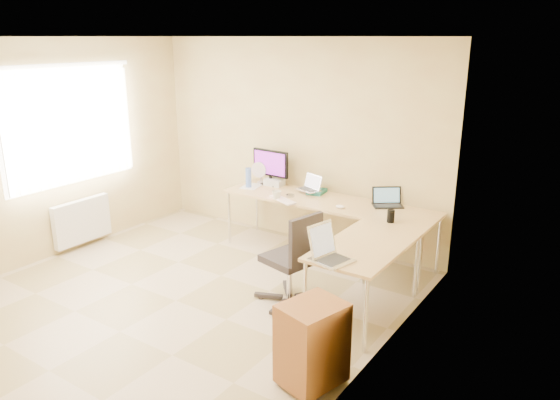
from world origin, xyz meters
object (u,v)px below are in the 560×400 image
Objects in this scene: desk_return at (364,279)px; laptop_black at (388,197)px; monitor at (271,167)px; laptop_return at (332,248)px; keyboard at (283,200)px; office_chair at (290,256)px; water_bottle at (248,178)px; desk_main at (327,229)px; cabinet at (312,343)px; laptop_center at (309,183)px; mug at (277,195)px; desk_fan at (261,173)px.

desk_return is 3.85× the size of laptop_black.
monitor is 1.46× the size of laptop_return.
keyboard is 1.16m from office_chair.
desk_main is at bearing 3.60° from water_bottle.
monitor is at bearing 146.16° from cabinet.
laptop_return reaches higher than laptop_black.
laptop_center is 0.69× the size of keyboard.
desk_main is 10.18× the size of water_bottle.
water_bottle is at bearing 67.64° from laptop_return.
office_chair is (0.78, -0.90, -0.28)m from mug.
laptop_center is 0.47m from mug.
desk_main is at bearing 134.27° from desk_return.
desk_fan is at bearing 148.23° from cabinet.
desk_return is at bearing -25.03° from mug.
mug is at bearing -150.67° from desk_main.
laptop_center is (-0.34, 0.13, 0.50)m from desk_main.
laptop_black reaches higher than desk_return.
desk_main is 0.85m from laptop_black.
mug is (-0.53, -0.30, 0.42)m from desk_main.
mug is 0.43× the size of desk_fan.
mug is 0.30× the size of laptop_return.
desk_fan reaches higher than laptop_return.
monitor is 0.69m from mug.
keyboard reaches higher than cabinet.
laptop_center reaches higher than desk_main.
laptop_black is 1.51m from office_chair.
keyboard is at bearing -146.10° from desk_main.
mug is at bearing 62.61° from laptop_return.
laptop_return is (2.02, -1.73, -0.01)m from desk_fan.
desk_main is 2.50m from cabinet.
laptop_black is 1.74m from laptop_return.
cabinet is at bearing -63.23° from desk_main.
mug is at bearing 145.98° from cabinet.
cabinet is (1.65, -1.93, -0.42)m from mug.
mug is 1.23m from office_chair.
keyboard is at bearing -40.07° from monitor.
laptop_center is 2.56× the size of mug.
desk_main is at bearing 159.85° from laptop_black.
laptop_black is 2.94× the size of mug.
laptop_center is 0.45× the size of cabinet.
desk_main is 0.62m from laptop_center.
desk_return is 1.31× the size of office_chair.
laptop_center is at bearing 139.43° from desk_return.
desk_return is 3.07× the size of keyboard.
water_bottle is 1.82m from office_chair.
office_chair is 1.36m from cabinet.
desk_main is 1.25m from desk_fan.
keyboard is 1.59× the size of desk_fan.
keyboard is at bearing 153.64° from desk_return.
laptop_return reaches higher than mug.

